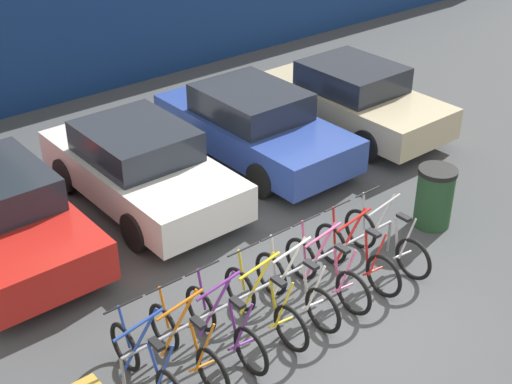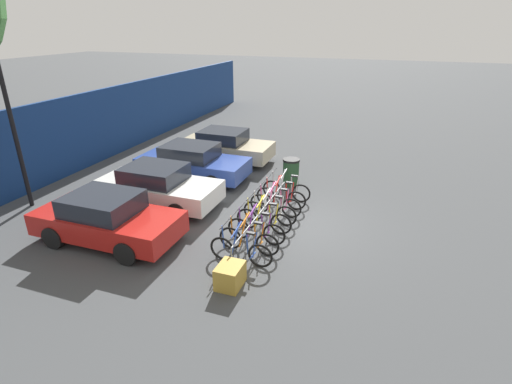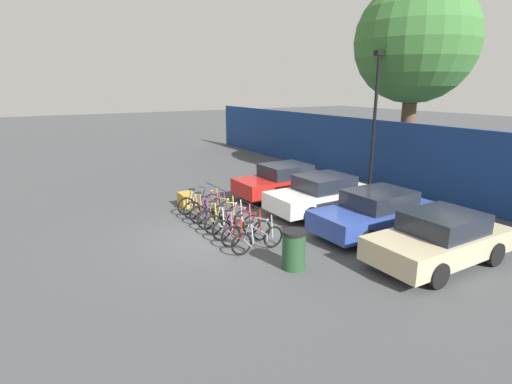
{
  "view_description": "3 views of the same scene",
  "coord_description": "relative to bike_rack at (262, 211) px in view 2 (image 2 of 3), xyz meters",
  "views": [
    {
      "loc": [
        -5.6,
        -5.11,
        6.36
      ],
      "look_at": [
        0.14,
        1.84,
        1.18
      ],
      "focal_mm": 50.0,
      "sensor_mm": 36.0,
      "label": 1
    },
    {
      "loc": [
        -10.68,
        -2.81,
        5.73
      ],
      "look_at": [
        0.12,
        1.1,
        0.81
      ],
      "focal_mm": 28.0,
      "sensor_mm": 36.0,
      "label": 2
    },
    {
      "loc": [
        10.68,
        -4.97,
        4.61
      ],
      "look_at": [
        -0.04,
        1.45,
        1.25
      ],
      "focal_mm": 28.0,
      "sensor_mm": 36.0,
      "label": 3
    }
  ],
  "objects": [
    {
      "name": "bike_rack",
      "position": [
        0.0,
        0.0,
        0.0
      ],
      "size": [
        4.75,
        0.04,
        0.57
      ],
      "color": "gray",
      "rests_on": "ground"
    },
    {
      "name": "trash_bin",
      "position": [
        3.52,
        0.08,
        0.02
      ],
      "size": [
        0.63,
        0.63,
        1.03
      ],
      "color": "#234728",
      "rests_on": "ground"
    },
    {
      "name": "bicycle_red",
      "position": [
        1.46,
        -0.15,
        -0.12
      ],
      "size": [
        0.68,
        1.71,
        1.05
      ],
      "rotation": [
        0.0,
        0.0,
        -0.02
      ],
      "color": "black",
      "rests_on": "ground"
    },
    {
      "name": "car_white",
      "position": [
        0.22,
        3.77,
        0.19
      ],
      "size": [
        1.91,
        4.09,
        1.4
      ],
      "color": "silver",
      "rests_on": "ground"
    },
    {
      "name": "cargo_crate",
      "position": [
        -3.06,
        -0.27,
        -0.22
      ],
      "size": [
        0.7,
        0.56,
        0.55
      ],
      "primitive_type": "cube",
      "color": "#B28C33",
      "rests_on": "ground"
    },
    {
      "name": "bicycle_blue",
      "position": [
        -2.1,
        -0.15,
        -0.12
      ],
      "size": [
        0.68,
        1.71,
        1.05
      ],
      "rotation": [
        0.0,
        0.0,
        0.02
      ],
      "color": "black",
      "rests_on": "ground"
    },
    {
      "name": "bicycle_silver",
      "position": [
        2.1,
        -0.15,
        -0.12
      ],
      "size": [
        0.68,
        1.71,
        1.05
      ],
      "rotation": [
        0.0,
        0.0,
        0.05
      ],
      "color": "black",
      "rests_on": "ground"
    },
    {
      "name": "bicycle_orange",
      "position": [
        -1.53,
        -0.15,
        -0.12
      ],
      "size": [
        0.68,
        1.71,
        1.05
      ],
      "rotation": [
        0.0,
        0.0,
        0.0
      ],
      "color": "black",
      "rests_on": "ground"
    },
    {
      "name": "bicycle_white",
      "position": [
        0.27,
        -0.15,
        -0.12
      ],
      "size": [
        0.68,
        1.71,
        1.05
      ],
      "rotation": [
        0.0,
        0.0,
        0.03
      ],
      "color": "black",
      "rests_on": "ground"
    },
    {
      "name": "bicycle_pink",
      "position": [
        0.85,
        -0.15,
        -0.12
      ],
      "size": [
        0.68,
        1.71,
        1.05
      ],
      "rotation": [
        0.0,
        0.0,
        0.05
      ],
      "color": "black",
      "rests_on": "ground"
    },
    {
      "name": "bicycle_purple",
      "position": [
        -0.95,
        -0.15,
        -0.12
      ],
      "size": [
        0.68,
        1.71,
        1.05
      ],
      "rotation": [
        0.0,
        0.0,
        0.06
      ],
      "color": "black",
      "rests_on": "ground"
    },
    {
      "name": "car_blue",
      "position": [
        2.79,
        3.84,
        0.19
      ],
      "size": [
        1.91,
        4.25,
        1.4
      ],
      "color": "#2D479E",
      "rests_on": "ground"
    },
    {
      "name": "lamp_post",
      "position": [
        -1.25,
        7.82,
        2.86
      ],
      "size": [
        0.24,
        0.44,
        6.0
      ],
      "color": "black",
      "rests_on": "ground"
    },
    {
      "name": "ground_plane",
      "position": [
        0.51,
        -0.68,
        -0.5
      ],
      "size": [
        120.0,
        120.0,
        0.0
      ],
      "primitive_type": "plane",
      "color": "#424447"
    },
    {
      "name": "bicycle_yellow",
      "position": [
        -0.29,
        -0.15,
        -0.12
      ],
      "size": [
        0.68,
        1.71,
        1.05
      ],
      "rotation": [
        0.0,
        0.0,
        0.04
      ],
      "color": "black",
      "rests_on": "ground"
    },
    {
      "name": "car_red",
      "position": [
        -2.28,
        3.78,
        0.19
      ],
      "size": [
        1.91,
        4.08,
        1.4
      ],
      "color": "red",
      "rests_on": "ground"
    },
    {
      "name": "car_beige",
      "position": [
        5.25,
        3.56,
        0.19
      ],
      "size": [
        1.91,
        4.07,
        1.4
      ],
      "color": "#C1B28E",
      "rests_on": "ground"
    },
    {
      "name": "hoarding_wall",
      "position": [
        0.51,
        8.82,
        1.03
      ],
      "size": [
        36.0,
        0.16,
        3.05
      ],
      "primitive_type": "cube",
      "color": "navy",
      "rests_on": "ground"
    }
  ]
}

